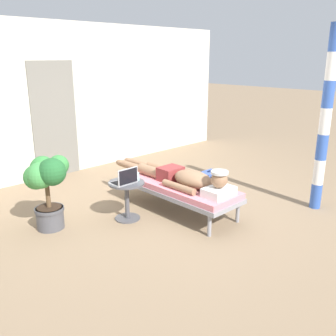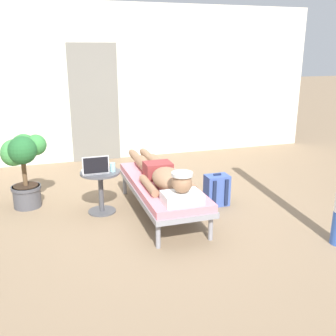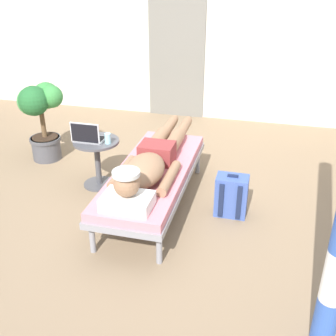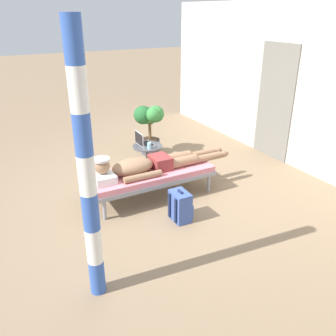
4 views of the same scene
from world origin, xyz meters
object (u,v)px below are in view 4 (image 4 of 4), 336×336
object	(u,v)px
side_table	(148,155)
laptop	(143,142)
drink_glass	(149,146)
person_reclining	(148,165)
potted_plant	(149,122)
porch_post	(87,175)
backpack	(180,206)
lounge_chair	(151,175)

from	to	relation	value
side_table	laptop	size ratio (longest dim) A/B	1.69
side_table	drink_glass	distance (m)	0.27
person_reclining	potted_plant	world-z (taller)	potted_plant
drink_glass	porch_post	bearing A→B (deg)	-36.96
drink_glass	backpack	size ratio (longest dim) A/B	0.25
porch_post	backpack	bearing A→B (deg)	118.87
potted_plant	laptop	bearing A→B (deg)	-31.11
side_table	potted_plant	xyz separation A→B (m)	(-0.89, 0.45, 0.28)
laptop	backpack	world-z (taller)	laptop
person_reclining	porch_post	distance (m)	2.10
lounge_chair	person_reclining	xyz separation A→B (m)	(0.00, -0.05, 0.17)
porch_post	drink_glass	bearing A→B (deg)	143.04
person_reclining	backpack	bearing A→B (deg)	7.78
laptop	porch_post	world-z (taller)	porch_post
drink_glass	backpack	bearing A→B (deg)	-7.90
porch_post	person_reclining	bearing A→B (deg)	140.14
side_table	laptop	bearing A→B (deg)	-139.48
lounge_chair	porch_post	world-z (taller)	porch_post
drink_glass	potted_plant	bearing A→B (deg)	154.93
lounge_chair	drink_glass	xyz separation A→B (m)	(-0.54, 0.24, 0.23)
laptop	backpack	bearing A→B (deg)	-6.28
drink_glass	lounge_chair	bearing A→B (deg)	-23.53
person_reclining	side_table	distance (m)	0.78
side_table	drink_glass	bearing A→B (deg)	-13.90
person_reclining	side_table	world-z (taller)	person_reclining
lounge_chair	potted_plant	xyz separation A→B (m)	(-1.58, 0.72, 0.29)
laptop	potted_plant	bearing A→B (deg)	148.89
lounge_chair	laptop	world-z (taller)	laptop
person_reclining	backpack	world-z (taller)	person_reclining
potted_plant	side_table	bearing A→B (deg)	-26.79
drink_glass	potted_plant	distance (m)	1.15
backpack	porch_post	distance (m)	1.89
side_table	lounge_chair	bearing A→B (deg)	-21.54
person_reclining	laptop	world-z (taller)	laptop
potted_plant	backpack	bearing A→B (deg)	-15.90
drink_glass	porch_post	world-z (taller)	porch_post
backpack	porch_post	size ratio (longest dim) A/B	0.17
lounge_chair	side_table	distance (m)	0.74
laptop	potted_plant	distance (m)	0.97
drink_glass	backpack	distance (m)	1.37
drink_glass	porch_post	distance (m)	2.66
side_table	backpack	distance (m)	1.47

